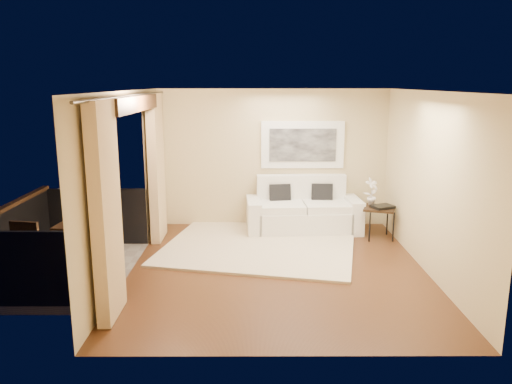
{
  "coord_description": "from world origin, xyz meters",
  "views": [
    {
      "loc": [
        -0.35,
        -7.25,
        2.83
      ],
      "look_at": [
        -0.33,
        0.77,
        1.05
      ],
      "focal_mm": 35.0,
      "sensor_mm": 36.0,
      "label": 1
    }
  ],
  "objects_px": {
    "bistro_table": "(81,228)",
    "ice_bucket": "(74,214)",
    "orchid": "(372,192)",
    "balcony_chair_near": "(22,252)",
    "sofa": "(303,212)",
    "side_table": "(379,211)",
    "balcony_chair_far": "(98,226)"
  },
  "relations": [
    {
      "from": "sofa",
      "to": "balcony_chair_far",
      "type": "distance_m",
      "value": 3.85
    },
    {
      "from": "ice_bucket",
      "to": "side_table",
      "type": "bearing_deg",
      "value": 16.73
    },
    {
      "from": "sofa",
      "to": "balcony_chair_far",
      "type": "xyz_separation_m",
      "value": [
        -3.43,
        -1.74,
        0.23
      ]
    },
    {
      "from": "orchid",
      "to": "bistro_table",
      "type": "height_order",
      "value": "orchid"
    },
    {
      "from": "sofa",
      "to": "balcony_chair_far",
      "type": "bearing_deg",
      "value": -156.42
    },
    {
      "from": "sofa",
      "to": "ice_bucket",
      "type": "distance_m",
      "value": 4.24
    },
    {
      "from": "bistro_table",
      "to": "ice_bucket",
      "type": "xyz_separation_m",
      "value": [
        -0.14,
        0.12,
        0.18
      ]
    },
    {
      "from": "sofa",
      "to": "bistro_table",
      "type": "distance_m",
      "value": 4.16
    },
    {
      "from": "sofa",
      "to": "orchid",
      "type": "relative_size",
      "value": 4.27
    },
    {
      "from": "sofa",
      "to": "balcony_chair_near",
      "type": "height_order",
      "value": "sofa"
    },
    {
      "from": "sofa",
      "to": "balcony_chair_near",
      "type": "distance_m",
      "value": 5.02
    },
    {
      "from": "side_table",
      "to": "orchid",
      "type": "distance_m",
      "value": 0.38
    },
    {
      "from": "orchid",
      "to": "balcony_chair_near",
      "type": "bearing_deg",
      "value": -154.72
    },
    {
      "from": "balcony_chair_far",
      "to": "ice_bucket",
      "type": "xyz_separation_m",
      "value": [
        -0.25,
        -0.3,
        0.27
      ]
    },
    {
      "from": "ice_bucket",
      "to": "balcony_chair_near",
      "type": "bearing_deg",
      "value": -117.05
    },
    {
      "from": "sofa",
      "to": "side_table",
      "type": "height_order",
      "value": "sofa"
    },
    {
      "from": "sofa",
      "to": "side_table",
      "type": "xyz_separation_m",
      "value": [
        1.35,
        -0.53,
        0.16
      ]
    },
    {
      "from": "ice_bucket",
      "to": "sofa",
      "type": "bearing_deg",
      "value": 28.99
    },
    {
      "from": "orchid",
      "to": "ice_bucket",
      "type": "height_order",
      "value": "orchid"
    },
    {
      "from": "bistro_table",
      "to": "ice_bucket",
      "type": "height_order",
      "value": "ice_bucket"
    },
    {
      "from": "balcony_chair_far",
      "to": "balcony_chair_near",
      "type": "relative_size",
      "value": 1.06
    },
    {
      "from": "side_table",
      "to": "ice_bucket",
      "type": "bearing_deg",
      "value": -163.27
    },
    {
      "from": "orchid",
      "to": "balcony_chair_far",
      "type": "relative_size",
      "value": 0.51
    },
    {
      "from": "balcony_chair_near",
      "to": "bistro_table",
      "type": "bearing_deg",
      "value": 61.74
    },
    {
      "from": "sofa",
      "to": "balcony_chair_near",
      "type": "relative_size",
      "value": 2.29
    },
    {
      "from": "side_table",
      "to": "bistro_table",
      "type": "height_order",
      "value": "bistro_table"
    },
    {
      "from": "sofa",
      "to": "bistro_table",
      "type": "height_order",
      "value": "sofa"
    },
    {
      "from": "orchid",
      "to": "balcony_chair_near",
      "type": "relative_size",
      "value": 0.54
    },
    {
      "from": "bistro_table",
      "to": "balcony_chair_far",
      "type": "distance_m",
      "value": 0.45
    },
    {
      "from": "balcony_chair_near",
      "to": "ice_bucket",
      "type": "relative_size",
      "value": 4.82
    },
    {
      "from": "orchid",
      "to": "ice_bucket",
      "type": "xyz_separation_m",
      "value": [
        -4.91,
        -1.68,
        0.02
      ]
    },
    {
      "from": "sofa",
      "to": "bistro_table",
      "type": "relative_size",
      "value": 2.89
    }
  ]
}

